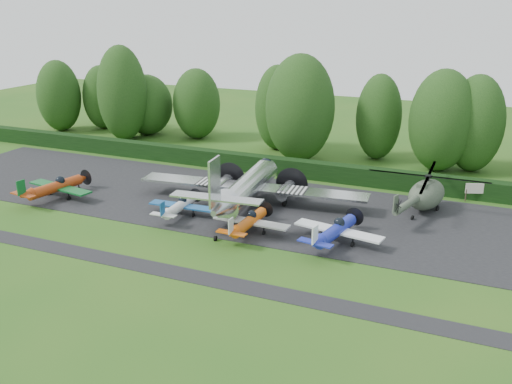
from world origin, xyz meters
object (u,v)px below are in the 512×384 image
at_px(light_plane_red, 56,187).
at_px(light_plane_white, 180,206).
at_px(light_plane_blue, 336,230).
at_px(sign_board, 483,189).
at_px(transport_plane, 247,187).
at_px(light_plane_orange, 249,222).
at_px(helicopter, 427,192).

distance_m(light_plane_red, light_plane_white, 14.41).
xyz_separation_m(light_plane_blue, sign_board, (10.81, 16.30, 0.06)).
xyz_separation_m(transport_plane, light_plane_white, (-4.81, -4.71, -1.04)).
relative_size(light_plane_orange, light_plane_blue, 0.90).
height_order(light_plane_red, light_plane_orange, light_plane_red).
bearing_deg(light_plane_red, transport_plane, 6.36).
bearing_deg(sign_board, transport_plane, -133.01).
relative_size(transport_plane, sign_board, 6.85).
height_order(light_plane_blue, sign_board, light_plane_blue).
bearing_deg(transport_plane, sign_board, 33.06).
xyz_separation_m(light_plane_orange, sign_board, (18.41, 17.08, 0.18)).
distance_m(light_plane_red, helicopter, 37.36).
xyz_separation_m(transport_plane, helicopter, (16.42, 5.85, -0.13)).
bearing_deg(helicopter, light_plane_white, -168.06).
height_order(light_plane_white, sign_board, light_plane_white).
xyz_separation_m(light_plane_white, helicopter, (21.23, 10.56, 0.90)).
xyz_separation_m(light_plane_blue, helicopter, (5.90, 11.11, 0.72)).
distance_m(transport_plane, light_plane_blue, 11.79).
xyz_separation_m(transport_plane, light_plane_orange, (2.92, -6.04, -0.97)).
bearing_deg(light_plane_orange, light_plane_red, 176.61).
height_order(transport_plane, light_plane_red, transport_plane).
relative_size(light_plane_red, light_plane_white, 1.21).
bearing_deg(light_plane_orange, sign_board, 41.20).
bearing_deg(helicopter, light_plane_orange, -153.13).
bearing_deg(light_plane_blue, sign_board, 46.59).
relative_size(light_plane_white, sign_board, 2.04).
xyz_separation_m(light_plane_red, light_plane_blue, (29.73, 0.11, -0.04)).
distance_m(light_plane_red, sign_board, 43.73).
height_order(transport_plane, light_plane_orange, transport_plane).
bearing_deg(sign_board, light_plane_orange, -117.52).
bearing_deg(light_plane_white, light_plane_orange, -7.19).
height_order(light_plane_white, light_plane_orange, light_plane_orange).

